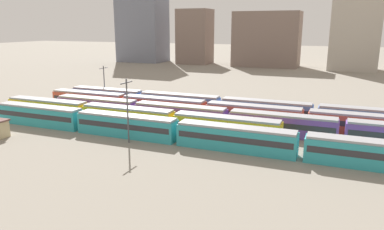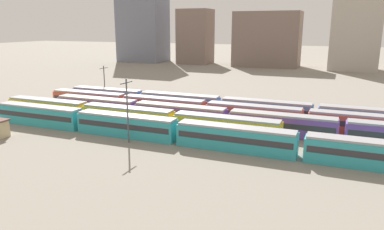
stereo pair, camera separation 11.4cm
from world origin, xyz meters
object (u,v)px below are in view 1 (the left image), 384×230
train_track_1 (128,117)px  train_track_3 (253,115)px  train_track_0 (236,138)px  catenary_pole_1 (104,81)px  catenary_pole_0 (127,108)px  train_track_2 (282,125)px  train_track_4 (266,109)px

train_track_1 → train_track_3: (21.06, 10.40, 0.00)m
train_track_0 → train_track_3: (-0.85, 15.60, 0.00)m
train_track_0 → catenary_pole_1: 46.93m
train_track_0 → catenary_pole_0: size_ratio=9.12×
train_track_2 → train_track_3: (-6.08, 5.20, 0.00)m
train_track_2 → train_track_4: (-4.75, 10.40, 0.00)m
catenary_pole_1 → train_track_0: bearing=-30.8°
train_track_2 → catenary_pole_0: 25.95m
train_track_0 → catenary_pole_1: catenary_pole_1 is taller
train_track_1 → train_track_2: same height
train_track_2 → train_track_4: size_ratio=1.00×
train_track_2 → catenary_pole_0: size_ratio=9.12×
train_track_1 → catenary_pole_1: bearing=134.3°
train_track_4 → catenary_pole_1: bearing=175.5°
train_track_3 → train_track_0: bearing=-86.9°
train_track_2 → catenary_pole_0: (-22.06, -13.14, 3.78)m
train_track_3 → train_track_4: same height
train_track_0 → train_track_2: 11.64m
train_track_0 → train_track_3: same height
train_track_1 → train_track_4: (22.39, 15.60, 0.00)m
train_track_1 → train_track_3: size_ratio=0.60×
train_track_4 → catenary_pole_0: 29.46m
train_track_3 → train_track_1: bearing=-153.7°
train_track_2 → train_track_4: 11.43m
train_track_3 → train_track_4: (1.33, 5.20, 0.00)m
catenary_pole_0 → catenary_pole_1: bearing=131.2°
train_track_2 → catenary_pole_1: size_ratio=10.76×
train_track_1 → catenary_pole_0: bearing=-57.4°
train_track_0 → catenary_pole_1: size_ratio=10.76×
train_track_1 → catenary_pole_1: catenary_pole_1 is taller
train_track_1 → train_track_3: same height
catenary_pole_0 → train_track_3: bearing=48.9°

